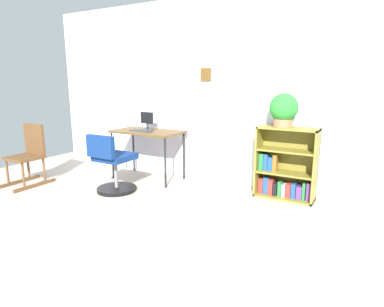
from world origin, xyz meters
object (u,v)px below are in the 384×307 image
Objects in this scene: keyboard at (141,131)px; potted_plant_on_shelf at (284,109)px; office_chair at (113,167)px; desk at (147,135)px; bookshelf_low at (285,167)px; monitor at (147,122)px; rocking_chair at (29,154)px.

keyboard is 2.03m from potted_plant_on_shelf.
potted_plant_on_shelf is at bearing 24.22° from office_chair.
bookshelf_low is (1.99, 0.21, -0.28)m from desk.
desk is 0.20m from monitor.
monitor is 0.34× the size of office_chair.
monitor is 0.79× the size of keyboard.
potted_plant_on_shelf reaches higher than desk.
office_chair reaches higher than desk.
office_chair is at bearing -155.78° from potted_plant_on_shelf.
office_chair is (-0.03, -0.73, -0.33)m from desk.
desk is 2.02m from bookshelf_low.
desk is 1.69m from rocking_chair.
keyboard is at bearing -171.59° from bookshelf_low.
desk is 1.15× the size of bookshelf_low.
bookshelf_low is at bearing 46.38° from potted_plant_on_shelf.
office_chair is 1.32m from rocking_chair.
monitor is 2.01m from potted_plant_on_shelf.
keyboard is 0.75m from office_chair.
monitor is 0.19m from keyboard.
potted_plant_on_shelf reaches higher than bookshelf_low.
office_chair is 1.93× the size of potted_plant_on_shelf.
desk is at bearing 87.98° from office_chair.
desk is at bearing 67.36° from keyboard.
potted_plant_on_shelf is at bearing 4.55° from desk.
bookshelf_low is at bearing 20.69° from rocking_chair.
bookshelf_low is 2.20× the size of potted_plant_on_shelf.
bookshelf_low is at bearing 3.96° from monitor.
desk is at bearing 38.48° from rocking_chair.
monitor is 0.65× the size of potted_plant_on_shelf.
keyboard is at bearing -87.07° from monitor.
keyboard is at bearing -112.64° from desk.
bookshelf_low is (3.30, 1.25, -0.05)m from rocking_chair.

